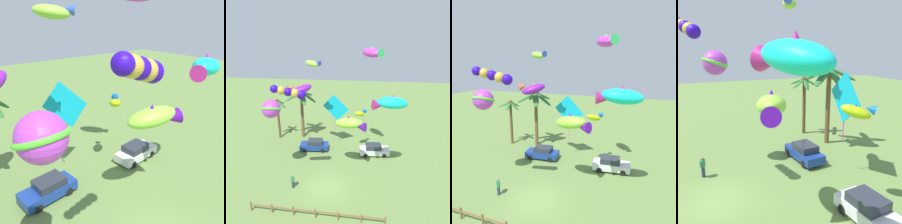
{
  "view_description": "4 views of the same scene",
  "coord_description": "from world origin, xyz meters",
  "views": [
    {
      "loc": [
        -8.8,
        -6.3,
        12.12
      ],
      "look_at": [
        0.63,
        5.26,
        6.3
      ],
      "focal_mm": 40.33,
      "sensor_mm": 36.0,
      "label": 1
    },
    {
      "loc": [
        3.71,
        -17.73,
        14.92
      ],
      "look_at": [
        0.63,
        4.62,
        6.95
      ],
      "focal_mm": 33.25,
      "sensor_mm": 36.0,
      "label": 2
    },
    {
      "loc": [
        7.91,
        -14.36,
        11.43
      ],
      "look_at": [
        0.33,
        5.87,
        6.51
      ],
      "focal_mm": 34.51,
      "sensor_mm": 36.0,
      "label": 3
    },
    {
      "loc": [
        14.13,
        -0.95,
        9.16
      ],
      "look_at": [
        0.71,
        4.72,
        5.44
      ],
      "focal_mm": 39.29,
      "sensor_mm": 36.0,
      "label": 4
    }
  ],
  "objects": [
    {
      "name": "palm_tree_0",
      "position": [
        -9.55,
        10.73,
        4.74
      ],
      "size": [
        2.92,
        3.15,
        6.41
      ],
      "color": "brown",
      "rests_on": "ground"
    },
    {
      "name": "kite_fish_3",
      "position": [
        -5.43,
        9.72,
        8.27
      ],
      "size": [
        3.63,
        3.09,
        1.92
      ],
      "color": "purple"
    },
    {
      "name": "kite_tube_8",
      "position": [
        -2.96,
        -0.65,
        10.47
      ],
      "size": [
        2.92,
        1.59,
        1.42
      ],
      "color": "#2D0BC6"
    },
    {
      "name": "kite_diamond_5",
      "position": [
        -0.36,
        9.48,
        5.76
      ],
      "size": [
        3.66,
        0.56,
        5.09
      ],
      "color": "#0DA4C7"
    },
    {
      "name": "parked_car_1",
      "position": [
        -3.14,
        7.68,
        0.75
      ],
      "size": [
        4.05,
        2.07,
        1.51
      ],
      "color": "navy",
      "rests_on": "ground"
    },
    {
      "name": "kite_ball_0",
      "position": [
        -5.8,
        1.2,
        8.17
      ],
      "size": [
        2.31,
        2.28,
        1.89
      ],
      "color": "#C33EDF"
    },
    {
      "name": "palm_tree_1",
      "position": [
        -5.92,
        11.6,
        6.04
      ],
      "size": [
        4.65,
        4.85,
        7.84
      ],
      "color": "brown",
      "rests_on": "ground"
    },
    {
      "name": "kite_fish_2",
      "position": [
        6.18,
        2.46,
        8.92
      ],
      "size": [
        4.0,
        2.66,
        1.65
      ],
      "color": "#13E5DA"
    },
    {
      "name": "ground_plane",
      "position": [
        0.0,
        0.0,
        0.0
      ],
      "size": [
        120.0,
        120.0,
        0.0
      ],
      "primitive_type": "plane",
      "color": "olive"
    },
    {
      "name": "kite_fish_1",
      "position": [
        2.18,
        3.04,
        6.27
      ],
      "size": [
        3.9,
        2.61,
        1.66
      ],
      "color": "#9AE73F"
    },
    {
      "name": "kite_fish_7",
      "position": [
        3.11,
        7.93,
        5.73
      ],
      "size": [
        1.88,
        2.09,
        1.15
      ],
      "color": "#B5DC12"
    },
    {
      "name": "spectator_0",
      "position": [
        -3.48,
        -0.46,
        0.81
      ],
      "size": [
        0.46,
        0.41,
        1.59
      ],
      "color": "#2D3351",
      "rests_on": "ground"
    },
    {
      "name": "parked_car_0",
      "position": [
        5.15,
        7.46,
        0.75
      ],
      "size": [
        4.05,
        2.09,
        1.51
      ],
      "color": "silver",
      "rests_on": "ground"
    },
    {
      "name": "kite_fish_6",
      "position": [
        -2.51,
        6.03,
        12.26
      ],
      "size": [
        2.31,
        1.76,
        0.99
      ],
      "color": "#94DA3F"
    }
  ]
}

